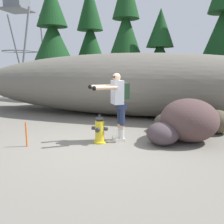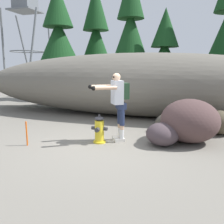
# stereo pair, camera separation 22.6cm
# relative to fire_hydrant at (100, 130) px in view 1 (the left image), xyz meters

# --- Properties ---
(ground_plane) EXTENTS (56.00, 56.00, 0.04)m
(ground_plane) POSITION_rel_fire_hydrant_xyz_m (0.12, -0.04, -0.35)
(ground_plane) COLOR slate
(dirt_embankment) EXTENTS (13.84, 3.20, 2.42)m
(dirt_embankment) POSITION_rel_fire_hydrant_xyz_m (0.12, 3.74, 0.88)
(dirt_embankment) COLOR #666056
(dirt_embankment) RESTS_ON ground_plane
(fire_hydrant) EXTENTS (0.41, 0.36, 0.72)m
(fire_hydrant) POSITION_rel_fire_hydrant_xyz_m (0.00, 0.00, 0.00)
(fire_hydrant) COLOR yellow
(fire_hydrant) RESTS_ON ground_plane
(utility_worker) EXTENTS (1.02, 0.85, 1.74)m
(utility_worker) POSITION_rel_fire_hydrant_xyz_m (0.40, 0.26, 0.78)
(utility_worker) COLOR beige
(utility_worker) RESTS_ON ground_plane
(boulder_large) EXTENTS (1.88, 1.89, 1.10)m
(boulder_large) POSITION_rel_fire_hydrant_xyz_m (2.16, 0.77, 0.22)
(boulder_large) COLOR #4B3635
(boulder_large) RESTS_ON ground_plane
(boulder_mid) EXTENTS (0.85, 0.97, 0.67)m
(boulder_mid) POSITION_rel_fire_hydrant_xyz_m (3.00, 1.79, 0.01)
(boulder_mid) COLOR #4C4432
(boulder_mid) RESTS_ON ground_plane
(boulder_small) EXTENTS (1.12, 1.12, 0.56)m
(boulder_small) POSITION_rel_fire_hydrant_xyz_m (1.54, 0.28, -0.05)
(boulder_small) COLOR #44383C
(boulder_small) RESTS_ON ground_plane
(boulder_outlier) EXTENTS (0.92, 0.88, 0.54)m
(boulder_outlier) POSITION_rel_fire_hydrant_xyz_m (1.60, 1.58, -0.06)
(boulder_outlier) COLOR #403C33
(boulder_outlier) RESTS_ON ground_plane
(pine_tree_far_left) EXTENTS (2.65, 2.65, 6.53)m
(pine_tree_far_left) POSITION_rel_fire_hydrant_xyz_m (-5.15, 7.20, 3.37)
(pine_tree_far_left) COLOR #47331E
(pine_tree_far_left) RESTS_ON ground_plane
(pine_tree_left) EXTENTS (2.51, 2.51, 7.00)m
(pine_tree_left) POSITION_rel_fire_hydrant_xyz_m (-3.62, 9.18, 3.31)
(pine_tree_left) COLOR #47331E
(pine_tree_left) RESTS_ON ground_plane
(pine_tree_center) EXTENTS (2.04, 2.04, 6.57)m
(pine_tree_center) POSITION_rel_fire_hydrant_xyz_m (-0.76, 6.46, 3.44)
(pine_tree_center) COLOR #47331E
(pine_tree_center) RESTS_ON ground_plane
(pine_tree_right) EXTENTS (2.02, 2.02, 4.60)m
(pine_tree_right) POSITION_rel_fire_hydrant_xyz_m (0.91, 6.48, 2.17)
(pine_tree_right) COLOR #47331E
(pine_tree_right) RESTS_ON ground_plane
(watchtower) EXTENTS (3.64, 3.64, 9.27)m
(watchtower) POSITION_rel_fire_hydrant_xyz_m (-10.84, 12.06, 6.68)
(watchtower) COLOR slate
(watchtower) RESTS_ON ground_plane
(survey_stake) EXTENTS (0.04, 0.04, 0.60)m
(survey_stake) POSITION_rel_fire_hydrant_xyz_m (-1.61, -0.74, -0.03)
(survey_stake) COLOR #E55914
(survey_stake) RESTS_ON ground_plane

